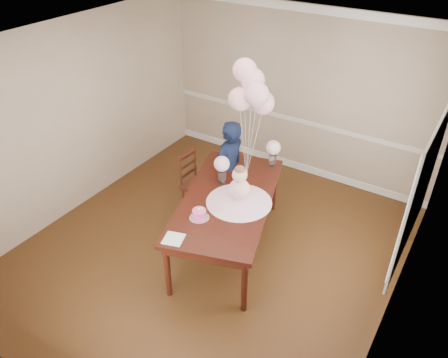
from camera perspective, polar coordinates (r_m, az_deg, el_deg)
floor at (r=5.91m, az=-1.75°, el=-9.18°), size 4.50×5.00×0.00m
ceiling at (r=4.54m, az=-2.34°, el=16.81°), size 4.50×5.00×0.02m
wall_back at (r=7.08m, az=9.63°, el=10.96°), size 4.50×0.02×2.70m
wall_front at (r=3.78m, az=-24.54°, el=-14.94°), size 4.50×0.02×2.70m
wall_left at (r=6.49m, az=-18.83°, el=7.50°), size 0.02×5.00×2.70m
wall_right at (r=4.45m, az=22.89°, el=-6.15°), size 0.02×5.00×2.70m
chair_rail_trim at (r=7.25m, az=9.26°, el=7.65°), size 4.50×0.02×0.07m
crown_molding at (r=6.70m, az=10.67°, el=21.10°), size 4.50×0.02×0.12m
baseboard_trim at (r=7.64m, az=8.71°, el=1.97°), size 4.50×0.02×0.12m
window_frame at (r=4.76m, az=24.47°, el=-0.86°), size 0.02×1.66×1.56m
window_blinds at (r=4.76m, az=24.27°, el=-0.80°), size 0.01×1.50×1.40m
dining_table_top at (r=5.47m, az=0.46°, el=-2.66°), size 1.67×2.37×0.05m
table_apron at (r=5.51m, az=0.45°, el=-3.34°), size 1.53×2.23×0.11m
table_leg_fl at (r=5.13m, az=-7.39°, el=-11.81°), size 0.09×0.09×0.75m
table_leg_fr at (r=4.94m, az=2.68°, el=-13.80°), size 0.09×0.09×0.75m
table_leg_bl at (r=6.58m, az=-1.20°, el=-0.02°), size 0.09×0.09×0.75m
table_leg_br at (r=6.42m, az=6.55°, el=-1.16°), size 0.09×0.09×0.75m
baby_skirt at (r=5.35m, az=1.99°, el=-2.55°), size 1.02×1.02×0.11m
baby_torso at (r=5.27m, az=2.01°, el=-1.32°), size 0.26×0.26×0.26m
baby_head at (r=5.15m, az=2.06°, el=0.54°), size 0.18×0.18×0.18m
baby_hair at (r=5.12m, az=2.07°, el=1.15°), size 0.13×0.13×0.13m
cake_platter at (r=5.13m, az=-3.23°, el=-5.08°), size 0.30×0.30×0.01m
birthday_cake at (r=5.09m, az=-3.25°, el=-4.57°), size 0.20×0.20×0.11m
cake_flower_a at (r=5.05m, az=-3.28°, el=-3.94°), size 0.03×0.03×0.03m
cake_flower_b at (r=5.06m, az=-2.86°, el=-3.86°), size 0.03×0.03×0.03m
rose_vase_near at (r=5.69m, az=-0.29°, el=0.34°), size 0.13×0.13×0.17m
roses_near at (r=5.59m, az=-0.30°, el=2.00°), size 0.20×0.20×0.20m
rose_vase_far at (r=6.09m, az=6.34°, el=2.51°), size 0.13×0.13×0.17m
roses_far at (r=5.99m, az=6.46°, el=4.09°), size 0.20×0.20×0.20m
napkin at (r=4.86m, az=-6.60°, el=-7.77°), size 0.27×0.27×0.01m
balloon_weight at (r=5.90m, az=2.91°, el=0.73°), size 0.05×0.05×0.02m
balloon_a at (r=5.42m, az=2.10°, el=10.38°), size 0.30×0.30×0.30m
balloon_b at (r=5.30m, az=4.29°, el=10.98°), size 0.30×0.30×0.30m
balloon_c at (r=5.42m, az=3.77°, el=12.74°), size 0.30×0.30×0.30m
balloon_d at (r=5.42m, az=2.72°, el=14.00°), size 0.30×0.30×0.30m
balloon_e at (r=5.48m, az=5.07°, el=9.89°), size 0.30×0.30×0.30m
balloon_ribbon_a at (r=5.68m, az=2.50°, el=4.64°), size 0.10×0.03×0.90m
balloon_ribbon_b at (r=5.61m, az=3.53°, el=4.85°), size 0.12×0.02×1.00m
balloon_ribbon_c at (r=5.66m, az=3.29°, el=5.76°), size 0.02×0.10×1.11m
balloon_ribbon_d at (r=5.66m, az=2.80°, el=6.35°), size 0.12×0.08×1.22m
balloon_ribbon_e at (r=5.71m, az=3.91°, el=4.43°), size 0.12×0.12×0.83m
dining_chair_seat at (r=6.38m, az=-3.37°, el=-0.87°), size 0.42×0.42×0.05m
chair_leg_fl at (r=6.49m, az=-5.35°, el=-2.63°), size 0.04×0.04×0.39m
chair_leg_fr at (r=6.31m, az=-3.05°, el=-3.66°), size 0.04×0.04×0.39m
chair_leg_bl at (r=6.69m, az=-3.54°, el=-1.28°), size 0.04×0.04×0.39m
chair_leg_br at (r=6.52m, az=-1.27°, el=-2.24°), size 0.04×0.04×0.39m
chair_back_post_l at (r=6.23m, az=-5.71°, el=1.01°), size 0.04×0.04×0.51m
chair_back_post_r at (r=6.44m, az=-3.81°, el=2.29°), size 0.04×0.04×0.51m
chair_slat_low at (r=6.39m, az=-4.70°, el=0.83°), size 0.05×0.37×0.05m
chair_slat_mid at (r=6.31m, az=-4.76°, el=1.95°), size 0.05×0.37×0.05m
chair_slat_top at (r=6.24m, az=-4.82°, el=3.10°), size 0.05×0.37×0.05m
woman at (r=6.07m, az=0.64°, el=1.09°), size 0.45×0.60×1.51m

